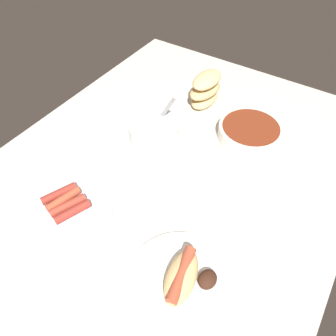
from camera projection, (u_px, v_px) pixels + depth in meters
ground_plane at (167, 177)px, 90.24cm from camera, size 120.00×90.00×3.00cm
plate_sausages at (67, 205)px, 80.90cm from camera, size 22.77×22.77×3.09cm
bowl_coleslaw at (154, 130)px, 96.30cm from camera, size 14.69×14.69×15.61cm
bowl_chili at (250, 132)px, 96.69cm from camera, size 18.18×18.18×4.30cm
plate_hotdog_assembled at (182, 280)px, 67.32cm from camera, size 23.26×23.26×5.61cm
bread_stack at (206, 89)px, 105.68cm from camera, size 13.68×8.95×10.80cm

